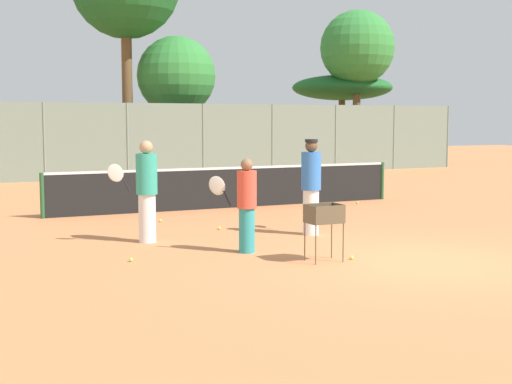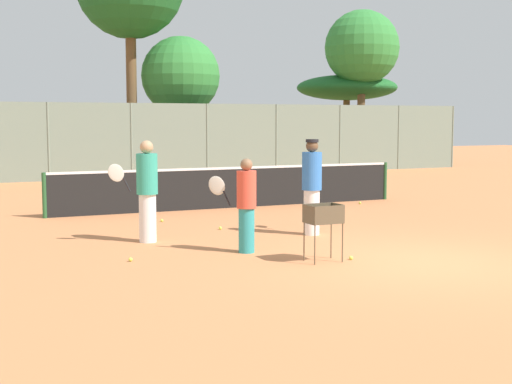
{
  "view_description": "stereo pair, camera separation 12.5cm",
  "coord_description": "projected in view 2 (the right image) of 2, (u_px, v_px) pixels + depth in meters",
  "views": [
    {
      "loc": [
        -7.22,
        -9.12,
        2.3
      ],
      "look_at": [
        -1.83,
        2.43,
        1.0
      ],
      "focal_mm": 50.0,
      "sensor_mm": 36.0,
      "label": 1
    },
    {
      "loc": [
        -7.11,
        -9.17,
        2.3
      ],
      "look_at": [
        -1.83,
        2.43,
        1.0
      ],
      "focal_mm": 50.0,
      "sensor_mm": 36.0,
      "label": 2
    }
  ],
  "objects": [
    {
      "name": "tree_4",
      "position": [
        181.0,
        76.0,
        31.29
      ],
      "size": [
        3.46,
        3.46,
        5.94
      ],
      "color": "brown",
      "rests_on": "ground_plane"
    },
    {
      "name": "tennis_net",
      "position": [
        233.0,
        187.0,
        18.56
      ],
      "size": [
        9.63,
        0.1,
        1.07
      ],
      "color": "#26592D",
      "rests_on": "ground_plane"
    },
    {
      "name": "tennis_ball_2",
      "position": [
        220.0,
        228.0,
        14.92
      ],
      "size": [
        0.07,
        0.07,
        0.07
      ],
      "primitive_type": "sphere",
      "color": "#D1E54C",
      "rests_on": "ground_plane"
    },
    {
      "name": "ball_cart",
      "position": [
        324.0,
        219.0,
        11.51
      ],
      "size": [
        0.56,
        0.41,
        0.93
      ],
      "color": "brown",
      "rests_on": "ground_plane"
    },
    {
      "name": "player_red_cap",
      "position": [
        246.0,
        204.0,
        12.28
      ],
      "size": [
        0.77,
        0.6,
        1.63
      ],
      "rotation": [
        0.0,
        0.0,
        2.53
      ],
      "color": "teal",
      "rests_on": "ground_plane"
    },
    {
      "name": "parked_car",
      "position": [
        189.0,
        157.0,
        31.46
      ],
      "size": [
        4.2,
        1.7,
        1.6
      ],
      "color": "#3F4C8C",
      "rests_on": "ground_plane"
    },
    {
      "name": "tree_2",
      "position": [
        362.0,
        48.0,
        34.23
      ],
      "size": [
        3.58,
        3.58,
        7.54
      ],
      "color": "brown",
      "rests_on": "ground_plane"
    },
    {
      "name": "tree_3",
      "position": [
        347.0,
        88.0,
        36.2
      ],
      "size": [
        5.09,
        5.09,
        4.54
      ],
      "color": "brown",
      "rests_on": "ground_plane"
    },
    {
      "name": "back_fence",
      "position": [
        132.0,
        141.0,
        27.74
      ],
      "size": [
        31.54,
        0.08,
        2.94
      ],
      "color": "gray",
      "rests_on": "ground_plane"
    },
    {
      "name": "player_yellow_shirt",
      "position": [
        312.0,
        185.0,
        14.18
      ],
      "size": [
        0.63,
        0.84,
        1.91
      ],
      "rotation": [
        0.0,
        0.0,
        0.98
      ],
      "color": "white",
      "rests_on": "ground_plane"
    },
    {
      "name": "tennis_ball_0",
      "position": [
        351.0,
        258.0,
        11.71
      ],
      "size": [
        0.07,
        0.07,
        0.07
      ],
      "primitive_type": "sphere",
      "color": "#D1E54C",
      "rests_on": "ground_plane"
    },
    {
      "name": "tennis_ball_3",
      "position": [
        162.0,
        220.0,
        16.05
      ],
      "size": [
        0.07,
        0.07,
        0.07
      ],
      "primitive_type": "sphere",
      "color": "#D1E54C",
      "rests_on": "ground_plane"
    },
    {
      "name": "player_white_outfit",
      "position": [
        147.0,
        190.0,
        13.32
      ],
      "size": [
        0.95,
        0.4,
        1.91
      ],
      "rotation": [
        0.0,
        0.0,
        2.95
      ],
      "color": "white",
      "rests_on": "ground_plane"
    },
    {
      "name": "tennis_ball_1",
      "position": [
        131.0,
        259.0,
        11.57
      ],
      "size": [
        0.07,
        0.07,
        0.07
      ],
      "primitive_type": "sphere",
      "color": "#D1E54C",
      "rests_on": "ground_plane"
    },
    {
      "name": "ground_plane",
      "position": [
        421.0,
        263.0,
        11.46
      ],
      "size": [
        80.0,
        80.0,
        0.0
      ],
      "primitive_type": "plane",
      "color": "#D37F4C"
    },
    {
      "name": "tennis_ball_4",
      "position": [
        360.0,
        203.0,
        19.42
      ],
      "size": [
        0.07,
        0.07,
        0.07
      ],
      "primitive_type": "sphere",
      "color": "#D1E54C",
      "rests_on": "ground_plane"
    }
  ]
}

